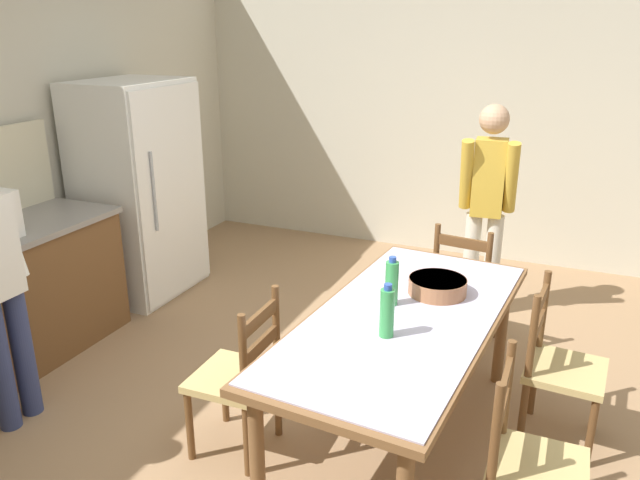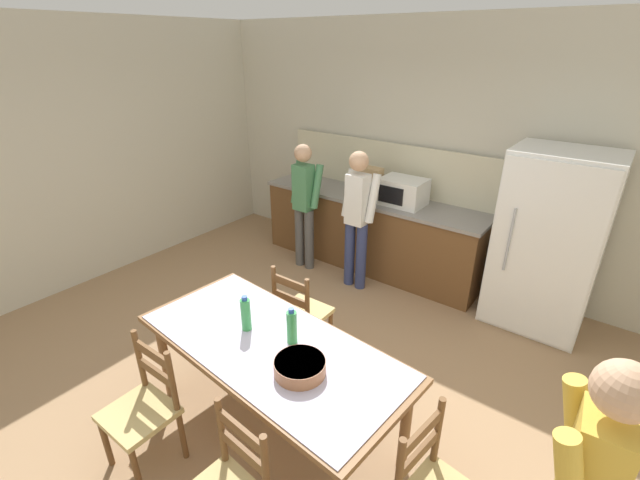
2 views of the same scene
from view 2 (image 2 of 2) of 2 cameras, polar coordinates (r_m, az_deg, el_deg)
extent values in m
plane|color=#9E7A56|center=(3.76, -2.39, -19.35)|extent=(8.32, 8.32, 0.00)
cube|color=beige|center=(5.16, 16.81, 10.76)|extent=(6.52, 0.12, 2.90)
cube|color=beige|center=(5.53, -30.13, 9.40)|extent=(0.12, 5.20, 2.90)
cube|color=brown|center=(5.40, 6.68, 0.95)|extent=(2.81, 0.62, 0.88)
cube|color=gray|center=(5.23, 6.93, 5.58)|extent=(2.85, 0.66, 0.04)
cube|color=#B7BCC1|center=(5.55, 1.31, 6.98)|extent=(0.52, 0.38, 0.02)
cube|color=beige|center=(5.39, 8.82, 9.63)|extent=(2.81, 0.03, 0.60)
cube|color=white|center=(4.62, 28.14, -0.29)|extent=(0.90, 0.68, 1.77)
cube|color=white|center=(4.29, 27.23, -1.89)|extent=(0.86, 0.02, 1.70)
cylinder|color=#A5AAB2|center=(4.28, 23.94, -0.01)|extent=(0.02, 0.02, 0.62)
cube|color=white|center=(4.98, 10.99, 6.35)|extent=(0.50, 0.38, 0.30)
cube|color=black|center=(4.83, 9.39, 5.91)|extent=(0.30, 0.01, 0.19)
cube|color=tan|center=(5.14, 6.85, 7.60)|extent=(0.24, 0.16, 0.36)
cylinder|color=brown|center=(3.69, -19.98, -14.63)|extent=(0.07, 0.07, 0.73)
cylinder|color=brown|center=(3.96, -11.30, -10.42)|extent=(0.07, 0.07, 0.73)
cylinder|color=brown|center=(3.06, 11.30, -23.33)|extent=(0.07, 0.07, 0.73)
cube|color=brown|center=(3.00, -6.60, -13.97)|extent=(2.02, 1.04, 0.04)
cube|color=#B7B2CC|center=(2.99, -6.62, -13.61)|extent=(1.94, 0.99, 0.01)
cylinder|color=green|center=(3.07, -9.86, -9.78)|extent=(0.07, 0.07, 0.24)
cylinder|color=#2D51B2|center=(2.99, -10.04, -7.66)|extent=(0.04, 0.04, 0.03)
cylinder|color=green|center=(2.91, -3.78, -11.55)|extent=(0.07, 0.07, 0.24)
cylinder|color=#2D51B2|center=(2.83, -3.85, -9.36)|extent=(0.04, 0.04, 0.03)
cylinder|color=#9E6642|center=(2.73, -2.70, -16.53)|extent=(0.32, 0.32, 0.09)
cylinder|color=#9E6642|center=(2.70, -2.71, -15.98)|extent=(0.31, 0.31, 0.02)
cylinder|color=brown|center=(3.45, -26.63, -22.97)|extent=(0.04, 0.04, 0.41)
cylinder|color=brown|center=(3.22, -23.25, -26.54)|extent=(0.04, 0.04, 0.41)
cylinder|color=brown|center=(3.54, -21.57, -20.36)|extent=(0.04, 0.04, 0.41)
cylinder|color=brown|center=(3.31, -17.88, -23.53)|extent=(0.04, 0.04, 0.41)
cube|color=tan|center=(3.22, -23.04, -20.58)|extent=(0.42, 0.40, 0.04)
cylinder|color=brown|center=(3.24, -22.92, -14.34)|extent=(0.04, 0.04, 0.46)
cylinder|color=brown|center=(2.98, -19.12, -17.40)|extent=(0.04, 0.04, 0.46)
cube|color=brown|center=(3.03, -21.49, -13.95)|extent=(0.36, 0.03, 0.07)
cube|color=brown|center=(3.12, -21.04, -16.14)|extent=(0.36, 0.03, 0.07)
cylinder|color=brown|center=(2.64, -12.99, -23.45)|extent=(0.04, 0.04, 0.46)
cylinder|color=brown|center=(2.44, -7.27, -28.03)|extent=(0.04, 0.04, 0.46)
cube|color=brown|center=(2.44, -10.54, -23.75)|extent=(0.36, 0.05, 0.07)
cube|color=brown|center=(2.55, -10.25, -26.01)|extent=(0.36, 0.05, 0.07)
cylinder|color=brown|center=(4.03, 1.41, -11.97)|extent=(0.04, 0.04, 0.41)
cylinder|color=brown|center=(4.20, -2.68, -10.21)|extent=(0.04, 0.04, 0.41)
cylinder|color=brown|center=(3.81, -1.62, -14.45)|extent=(0.04, 0.04, 0.41)
cylinder|color=brown|center=(4.00, -5.80, -12.44)|extent=(0.04, 0.04, 0.41)
cube|color=tan|center=(3.87, -2.23, -9.58)|extent=(0.43, 0.41, 0.04)
cylinder|color=brown|center=(3.53, -1.71, -8.48)|extent=(0.04, 0.04, 0.46)
cylinder|color=brown|center=(3.73, -6.12, -6.63)|extent=(0.04, 0.04, 0.46)
cube|color=brown|center=(3.56, -4.04, -5.79)|extent=(0.36, 0.03, 0.07)
cube|color=brown|center=(3.64, -3.97, -7.84)|extent=(0.36, 0.03, 0.07)
cylinder|color=brown|center=(2.45, 10.54, -28.18)|extent=(0.04, 0.04, 0.46)
cylinder|color=brown|center=(2.66, 15.43, -23.25)|extent=(0.04, 0.04, 0.46)
cube|color=brown|center=(2.45, 13.45, -23.71)|extent=(0.07, 0.36, 0.07)
cube|color=brown|center=(2.57, 13.08, -25.96)|extent=(0.07, 0.36, 0.07)
cylinder|color=#4C4C4C|center=(5.40, -2.72, 0.46)|extent=(0.12, 0.12, 0.78)
cylinder|color=#4C4C4C|center=(5.31, -1.45, 0.05)|extent=(0.12, 0.12, 0.78)
cube|color=#478456|center=(5.11, -2.21, 7.02)|extent=(0.22, 0.18, 0.55)
sphere|color=tan|center=(5.00, -2.29, 11.50)|extent=(0.21, 0.21, 0.21)
cylinder|color=#478456|center=(5.24, -3.08, 7.74)|extent=(0.09, 0.21, 0.52)
cylinder|color=#478456|center=(5.06, -0.41, 7.13)|extent=(0.09, 0.21, 0.52)
cylinder|color=navy|center=(4.97, 3.97, -1.76)|extent=(0.12, 0.12, 0.79)
cylinder|color=navy|center=(4.89, 5.50, -2.26)|extent=(0.12, 0.12, 0.79)
cube|color=white|center=(4.66, 5.02, 5.42)|extent=(0.22, 0.18, 0.56)
sphere|color=tan|center=(4.54, 5.22, 10.42)|extent=(0.21, 0.21, 0.21)
cylinder|color=white|center=(4.78, 3.87, 6.29)|extent=(0.09, 0.21, 0.53)
cylinder|color=white|center=(4.63, 7.09, 5.51)|extent=(0.09, 0.21, 0.53)
cube|color=gold|center=(2.16, 32.44, -24.91)|extent=(0.20, 0.24, 0.58)
sphere|color=tan|center=(1.88, 35.54, -16.01)|extent=(0.22, 0.22, 0.22)
cylinder|color=gold|center=(2.25, 31.05, -21.23)|extent=(0.23, 0.11, 0.55)
camera|label=1|loc=(4.60, -42.57, 13.46)|focal=35.00mm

